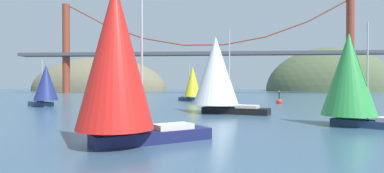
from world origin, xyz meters
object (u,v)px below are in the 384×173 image
at_px(sailboat_yellow_sail, 192,83).
at_px(sailboat_red_spinnaker, 118,60).
at_px(channel_buoy, 279,101).
at_px(sailboat_white_mainsail, 217,73).
at_px(sailboat_green_sail, 350,77).
at_px(sailboat_navy_sail, 45,84).

height_order(sailboat_yellow_sail, sailboat_red_spinnaker, sailboat_red_spinnaker).
bearing_deg(channel_buoy, sailboat_yellow_sail, 159.84).
bearing_deg(sailboat_red_spinnaker, sailboat_yellow_sail, 89.14).
bearing_deg(sailboat_yellow_sail, sailboat_white_mainsail, -78.95).
relative_size(sailboat_yellow_sail, sailboat_red_spinnaker, 0.68).
height_order(sailboat_red_spinnaker, channel_buoy, sailboat_red_spinnaker).
bearing_deg(sailboat_green_sail, sailboat_yellow_sail, 114.18).
distance_m(sailboat_navy_sail, channel_buoy, 41.40).
relative_size(sailboat_navy_sail, sailboat_red_spinnaker, 0.67).
bearing_deg(sailboat_white_mainsail, channel_buoy, 60.46).
height_order(sailboat_yellow_sail, sailboat_green_sail, sailboat_green_sail).
distance_m(sailboat_red_spinnaker, sailboat_green_sail, 21.13).
bearing_deg(sailboat_red_spinnaker, sailboat_green_sail, 31.27).
relative_size(sailboat_red_spinnaker, channel_buoy, 4.40).
xyz_separation_m(sailboat_red_spinnaker, sailboat_green_sail, (18.05, 10.96, -0.81)).
bearing_deg(channel_buoy, sailboat_red_spinnaker, -112.33).
xyz_separation_m(sailboat_white_mainsail, sailboat_yellow_sail, (-5.27, 26.98, -1.29)).
distance_m(sailboat_white_mainsail, sailboat_green_sail, 16.69).
bearing_deg(sailboat_yellow_sail, sailboat_red_spinnaker, -90.86).
relative_size(sailboat_green_sail, channel_buoy, 3.49).
height_order(sailboat_navy_sail, sailboat_yellow_sail, sailboat_yellow_sail).
xyz_separation_m(sailboat_yellow_sail, sailboat_red_spinnaker, (-0.75, -49.48, 1.37)).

